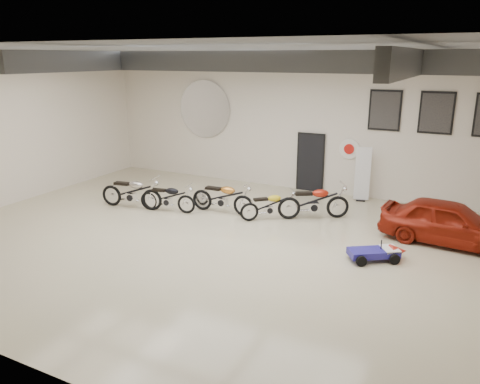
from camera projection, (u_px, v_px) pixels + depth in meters
The scene contains 18 objects.
floor at pixel (220, 242), 12.63m from camera, with size 16.00×12.00×0.01m, color #BCB390.
ceiling at pixel (217, 49), 11.23m from camera, with size 16.00×12.00×0.01m, color slate.
back_wall at pixel (299, 123), 17.07m from camera, with size 16.00×0.02×5.00m, color beige.
left_wall at pixel (8, 130), 15.41m from camera, with size 0.02×12.00×5.00m, color beige.
ceiling_beams at pixel (218, 60), 11.30m from camera, with size 15.80×11.80×0.32m, color #5A5D62, non-canonical shape.
door at pixel (310, 163), 17.21m from camera, with size 0.92×0.08×2.10m, color black.
logo_plaque at pixel (205, 109), 18.68m from camera, with size 2.30×0.06×1.16m, color silver, non-canonical shape.
poster_left at pixel (385, 110), 15.56m from camera, with size 1.05×0.08×1.35m, color black, non-canonical shape.
poster_mid at pixel (436, 113), 14.86m from camera, with size 1.05×0.08×1.35m, color black, non-canonical shape.
oil_sign at pixel (349, 149), 16.42m from camera, with size 0.72×0.10×0.72m, color white, non-canonical shape.
banner_stand at pixel (362, 174), 15.98m from camera, with size 0.51×0.21×1.89m, color white, non-canonical shape.
motorcycle_silver at pixel (131, 191), 15.34m from camera, with size 2.16×0.67×1.12m, color silver, non-canonical shape.
motorcycle_black at pixel (167, 197), 14.99m from camera, with size 1.87×0.58×0.97m, color silver, non-canonical shape.
motorcycle_gold at pixel (222, 197), 14.83m from camera, with size 2.10×0.65×1.09m, color silver, non-canonical shape.
motorcycle_yellow at pixel (269, 205), 14.26m from camera, with size 1.79×0.55×0.93m, color silver, non-canonical shape.
motorcycle_red at pixel (314, 201), 14.32m from camera, with size 2.17×0.67×1.13m, color silver, non-canonical shape.
go_kart at pixel (379, 250), 11.44m from camera, with size 1.49×0.67×0.54m, color navy, non-canonical shape.
vintage_car at pixel (449, 222), 12.38m from camera, with size 3.50×1.41×1.19m, color maroon.
Camera 1 is at (5.81, -10.23, 4.82)m, focal length 35.00 mm.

